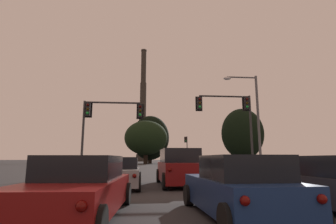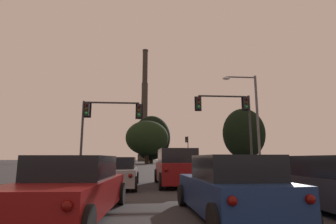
{
  "view_description": "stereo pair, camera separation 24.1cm",
  "coord_description": "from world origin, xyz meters",
  "px_view_note": "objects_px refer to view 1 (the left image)",
  "views": [
    {
      "loc": [
        -2.02,
        0.47,
        1.36
      ],
      "look_at": [
        0.72,
        31.71,
        6.95
      ],
      "focal_mm": 28.0,
      "sensor_mm": 36.0,
      "label": 1
    },
    {
      "loc": [
        -1.78,
        0.45,
        1.36
      ],
      "look_at": [
        0.72,
        31.71,
        6.95
      ],
      "focal_mm": 28.0,
      "sensor_mm": 36.0,
      "label": 2
    }
  ],
  "objects_px": {
    "sedan_left_lane_second": "(79,189)",
    "suv_center_lane_front": "(179,168)",
    "traffic_light_far_right": "(186,146)",
    "street_lamp": "(253,113)",
    "hatchback_center_lane_second": "(238,188)",
    "smokestack": "(143,116)",
    "sedan_left_lane_front": "(120,173)",
    "traffic_light_overhead_right": "(233,114)",
    "traffic_light_overhead_left": "(104,119)"
  },
  "relations": [
    {
      "from": "sedan_left_lane_front",
      "to": "sedan_left_lane_second",
      "type": "bearing_deg",
      "value": -93.83
    },
    {
      "from": "street_lamp",
      "to": "smokestack",
      "type": "bearing_deg",
      "value": 95.15
    },
    {
      "from": "traffic_light_far_right",
      "to": "traffic_light_overhead_left",
      "type": "relative_size",
      "value": 1.05
    },
    {
      "from": "traffic_light_far_right",
      "to": "traffic_light_overhead_right",
      "type": "relative_size",
      "value": 0.92
    },
    {
      "from": "traffic_light_overhead_left",
      "to": "street_lamp",
      "type": "distance_m",
      "value": 12.04
    },
    {
      "from": "hatchback_center_lane_second",
      "to": "traffic_light_overhead_left",
      "type": "relative_size",
      "value": 0.72
    },
    {
      "from": "traffic_light_far_right",
      "to": "smokestack",
      "type": "xyz_separation_m",
      "value": [
        -10.25,
        76.54,
        18.99
      ]
    },
    {
      "from": "traffic_light_far_right",
      "to": "street_lamp",
      "type": "distance_m",
      "value": 35.77
    },
    {
      "from": "suv_center_lane_front",
      "to": "traffic_light_overhead_right",
      "type": "xyz_separation_m",
      "value": [
        5.5,
        7.21,
        4.12
      ]
    },
    {
      "from": "sedan_left_lane_front",
      "to": "smokestack",
      "type": "height_order",
      "value": "smokestack"
    },
    {
      "from": "hatchback_center_lane_second",
      "to": "sedan_left_lane_second",
      "type": "bearing_deg",
      "value": 174.28
    },
    {
      "from": "hatchback_center_lane_second",
      "to": "traffic_light_far_right",
      "type": "bearing_deg",
      "value": 79.81
    },
    {
      "from": "suv_center_lane_front",
      "to": "street_lamp",
      "type": "bearing_deg",
      "value": 42.93
    },
    {
      "from": "traffic_light_far_right",
      "to": "sedan_left_lane_front",
      "type": "bearing_deg",
      "value": -103.19
    },
    {
      "from": "sedan_left_lane_front",
      "to": "street_lamp",
      "type": "relative_size",
      "value": 0.57
    },
    {
      "from": "traffic_light_far_right",
      "to": "street_lamp",
      "type": "relative_size",
      "value": 0.74
    },
    {
      "from": "sedan_left_lane_second",
      "to": "sedan_left_lane_front",
      "type": "bearing_deg",
      "value": 89.86
    },
    {
      "from": "sedan_left_lane_front",
      "to": "smokestack",
      "type": "distance_m",
      "value": 121.74
    },
    {
      "from": "street_lamp",
      "to": "suv_center_lane_front",
      "type": "bearing_deg",
      "value": -135.88
    },
    {
      "from": "traffic_light_overhead_right",
      "to": "sedan_left_lane_front",
      "type": "bearing_deg",
      "value": -137.35
    },
    {
      "from": "sedan_left_lane_second",
      "to": "suv_center_lane_front",
      "type": "height_order",
      "value": "suv_center_lane_front"
    },
    {
      "from": "sedan_left_lane_second",
      "to": "traffic_light_overhead_right",
      "type": "height_order",
      "value": "traffic_light_overhead_right"
    },
    {
      "from": "sedan_left_lane_front",
      "to": "hatchback_center_lane_second",
      "type": "distance_m",
      "value": 7.68
    },
    {
      "from": "sedan_left_lane_second",
      "to": "traffic_light_far_right",
      "type": "height_order",
      "value": "traffic_light_far_right"
    },
    {
      "from": "sedan_left_lane_front",
      "to": "suv_center_lane_front",
      "type": "distance_m",
      "value": 3.02
    },
    {
      "from": "suv_center_lane_front",
      "to": "traffic_light_far_right",
      "type": "relative_size",
      "value": 0.81
    },
    {
      "from": "sedan_left_lane_front",
      "to": "suv_center_lane_front",
      "type": "xyz_separation_m",
      "value": [
        2.96,
        0.58,
        0.23
      ]
    },
    {
      "from": "hatchback_center_lane_second",
      "to": "sedan_left_lane_second",
      "type": "height_order",
      "value": "hatchback_center_lane_second"
    },
    {
      "from": "traffic_light_far_right",
      "to": "traffic_light_overhead_right",
      "type": "xyz_separation_m",
      "value": [
        -1.65,
        -35.34,
        1.02
      ]
    },
    {
      "from": "sedan_left_lane_second",
      "to": "street_lamp",
      "type": "bearing_deg",
      "value": 56.58
    },
    {
      "from": "sedan_left_lane_front",
      "to": "traffic_light_overhead_left",
      "type": "bearing_deg",
      "value": 104.69
    },
    {
      "from": "traffic_light_far_right",
      "to": "smokestack",
      "type": "height_order",
      "value": "smokestack"
    },
    {
      "from": "traffic_light_far_right",
      "to": "street_lamp",
      "type": "xyz_separation_m",
      "value": [
        -0.14,
        -35.75,
        1.06
      ]
    },
    {
      "from": "sedan_left_lane_front",
      "to": "hatchback_center_lane_second",
      "type": "height_order",
      "value": "hatchback_center_lane_second"
    },
    {
      "from": "hatchback_center_lane_second",
      "to": "traffic_light_far_right",
      "type": "distance_m",
      "value": 50.59
    },
    {
      "from": "suv_center_lane_front",
      "to": "smokestack",
      "type": "xyz_separation_m",
      "value": [
        -3.1,
        119.09,
        22.09
      ]
    },
    {
      "from": "sedan_left_lane_second",
      "to": "smokestack",
      "type": "bearing_deg",
      "value": 92.71
    },
    {
      "from": "suv_center_lane_front",
      "to": "traffic_light_overhead_right",
      "type": "relative_size",
      "value": 0.75
    },
    {
      "from": "traffic_light_overhead_left",
      "to": "smokestack",
      "type": "relative_size",
      "value": 0.1
    },
    {
      "from": "sedan_left_lane_front",
      "to": "traffic_light_overhead_right",
      "type": "bearing_deg",
      "value": 41.76
    },
    {
      "from": "sedan_left_lane_second",
      "to": "traffic_light_overhead_right",
      "type": "relative_size",
      "value": 0.72
    },
    {
      "from": "traffic_light_overhead_right",
      "to": "smokestack",
      "type": "relative_size",
      "value": 0.11
    },
    {
      "from": "hatchback_center_lane_second",
      "to": "traffic_light_overhead_left",
      "type": "distance_m",
      "value": 15.73
    },
    {
      "from": "smokestack",
      "to": "traffic_light_far_right",
      "type": "bearing_deg",
      "value": -82.37
    },
    {
      "from": "hatchback_center_lane_second",
      "to": "suv_center_lane_front",
      "type": "xyz_separation_m",
      "value": [
        -0.43,
        7.48,
        0.23
      ]
    },
    {
      "from": "traffic_light_overhead_left",
      "to": "traffic_light_overhead_right",
      "type": "height_order",
      "value": "traffic_light_overhead_right"
    },
    {
      "from": "traffic_light_overhead_left",
      "to": "traffic_light_overhead_right",
      "type": "distance_m",
      "value": 10.54
    },
    {
      "from": "sedan_left_lane_front",
      "to": "smokestack",
      "type": "bearing_deg",
      "value": 89.18
    },
    {
      "from": "traffic_light_overhead_right",
      "to": "smokestack",
      "type": "height_order",
      "value": "smokestack"
    },
    {
      "from": "smokestack",
      "to": "hatchback_center_lane_second",
      "type": "bearing_deg",
      "value": -88.4
    }
  ]
}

